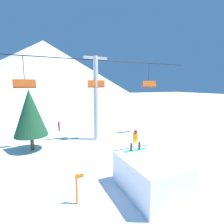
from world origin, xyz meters
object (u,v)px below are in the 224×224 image
Objects in this scene: snow_ramp at (149,175)px; trail_marker at (77,188)px; pine_tree_near at (30,113)px; distant_skier at (59,126)px; snowboarder at (135,141)px.

snow_ramp reaches higher than trail_marker.
snow_ramp is 11.15m from pine_tree_near.
snow_ramp is 2.98× the size of distant_skier.
distant_skier is (1.07, 14.39, -0.14)m from trail_marker.
snowboarder is at bearing -54.78° from pine_tree_near.
snow_ramp is 3.79m from trail_marker.
snowboarder reaches higher than snow_ramp.
snow_ramp is 2.33× the size of snowboarder.
trail_marker is (1.96, -8.69, -2.49)m from pine_tree_near.
snow_ramp is 2.44× the size of trail_marker.
trail_marker reaches higher than distant_skier.
pine_tree_near is 3.55× the size of trail_marker.
snowboarder is 0.30× the size of pine_tree_near.
pine_tree_near is 6.97m from distant_skier.
snowboarder is (-0.08, 1.32, 1.52)m from snow_ramp.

